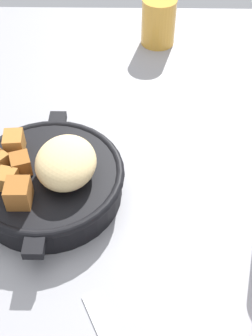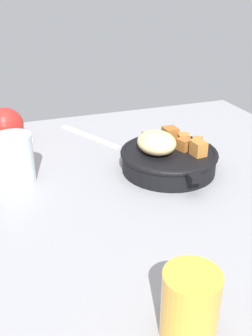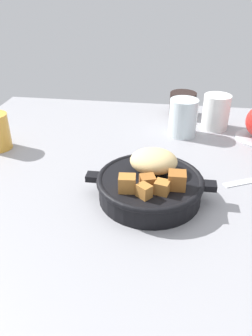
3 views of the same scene
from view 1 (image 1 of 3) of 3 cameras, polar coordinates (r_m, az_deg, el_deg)
The scene contains 3 objects.
ground_plane at distance 64.32cm, azimuth -2.61°, elevation -0.07°, with size 92.80×92.72×2.40cm, color gray.
cast_iron_skillet at distance 57.98cm, azimuth -9.96°, elevation -1.33°, with size 24.40×20.15×8.80cm.
juice_glass_amber at distance 86.90cm, azimuth 4.26°, elevation 18.50°, with size 6.43×6.43×8.76cm, color gold.
Camera 1 is at (43.46, 3.62, 46.07)cm, focal length 46.72 mm.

